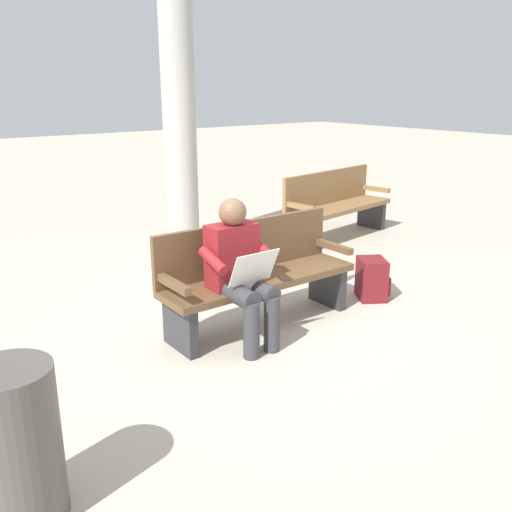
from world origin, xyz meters
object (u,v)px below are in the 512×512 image
object	(u,v)px
backpack	(372,279)
trash_bin	(16,445)
person_seated	(240,269)
bench_far	(335,204)
support_pillar	(178,78)
bench_near	(256,273)

from	to	relation	value
backpack	trash_bin	bearing A→B (deg)	14.51
trash_bin	person_seated	bearing A→B (deg)	-154.78
person_seated	bench_far	xyz separation A→B (m)	(-2.97, -1.88, -0.17)
backpack	bench_far	distance (m)	2.35
bench_far	trash_bin	size ratio (longest dim) A/B	2.31
bench_far	person_seated	bearing A→B (deg)	24.23
person_seated	bench_far	bearing A→B (deg)	-147.13
support_pillar	person_seated	bearing A→B (deg)	68.21
trash_bin	bench_far	bearing A→B (deg)	-150.45
support_pillar	trash_bin	distance (m)	5.16
bench_near	backpack	size ratio (longest dim) A/B	4.46
support_pillar	trash_bin	xyz separation A→B (m)	(3.11, 3.75, -1.70)
bench_far	backpack	bearing A→B (deg)	45.73
bench_near	backpack	bearing A→B (deg)	169.89
person_seated	backpack	distance (m)	1.65
bench_near	support_pillar	bearing A→B (deg)	-106.39
backpack	bench_near	bearing A→B (deg)	-10.73
bench_near	bench_far	bearing A→B (deg)	-147.42
person_seated	support_pillar	world-z (taller)	support_pillar
bench_near	person_seated	size ratio (longest dim) A/B	1.53
person_seated	trash_bin	bearing A→B (deg)	25.84
bench_near	bench_far	xyz separation A→B (m)	(-2.64, -1.65, 0.00)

